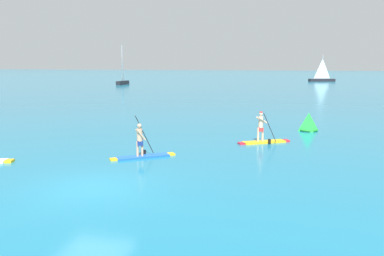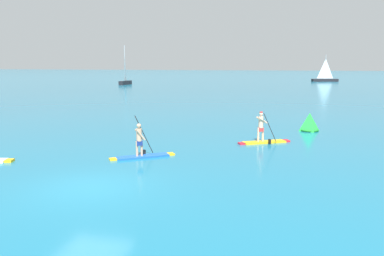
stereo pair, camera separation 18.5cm
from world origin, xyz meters
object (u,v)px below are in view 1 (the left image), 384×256
object	(u,v)px
race_marker_buoy	(308,123)
sailboat_right_horizon	(322,78)
paddleboarder_far_right	(263,135)
paddleboarder_mid_center	(142,149)
sailboat_left_horizon	(123,79)

from	to	relation	value
race_marker_buoy	sailboat_right_horizon	bearing A→B (deg)	84.55
paddleboarder_far_right	race_marker_buoy	size ratio (longest dim) A/B	2.21
race_marker_buoy	sailboat_right_horizon	world-z (taller)	sailboat_right_horizon
paddleboarder_mid_center	sailboat_right_horizon	bearing A→B (deg)	43.80
paddleboarder_mid_center	sailboat_left_horizon	xyz separation A→B (m)	(-25.12, 59.47, 0.75)
paddleboarder_mid_center	paddleboarder_far_right	world-z (taller)	paddleboarder_mid_center
sailboat_left_horizon	sailboat_right_horizon	bearing A→B (deg)	-55.36
paddleboarder_mid_center	sailboat_right_horizon	distance (m)	83.89
paddleboarder_mid_center	race_marker_buoy	bearing A→B (deg)	14.18
race_marker_buoy	paddleboarder_far_right	bearing A→B (deg)	-119.32
paddleboarder_mid_center	paddleboarder_far_right	bearing A→B (deg)	6.15
race_marker_buoy	sailboat_right_horizon	size ratio (longest dim) A/B	0.21
sailboat_right_horizon	race_marker_buoy	bearing A→B (deg)	67.05
paddleboarder_mid_center	sailboat_left_horizon	bearing A→B (deg)	77.00
paddleboarder_far_right	sailboat_right_horizon	xyz separation A→B (m)	(9.64, 77.70, 0.32)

